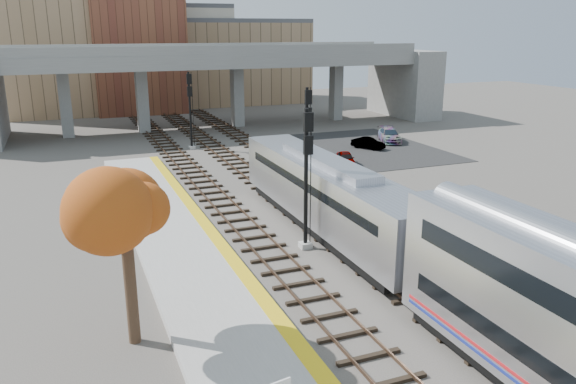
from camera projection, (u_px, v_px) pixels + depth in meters
name	position (u px, v px, depth m)	size (l,w,h in m)	color
ground	(385.00, 294.00, 24.61)	(160.00, 160.00, 0.00)	#47423D
platform	(226.00, 321.00, 21.97)	(4.50, 60.00, 0.35)	#9E9E99
yellow_strip	(271.00, 309.00, 22.60)	(0.70, 60.00, 0.01)	yellow
tracks	(296.00, 209.00, 36.06)	(10.70, 95.00, 0.25)	black
overpass	(220.00, 77.00, 64.83)	(54.00, 12.00, 9.50)	slate
buildings_far	(156.00, 52.00, 82.15)	(43.00, 21.00, 20.60)	#987958
parking_lot	(358.00, 148.00, 54.56)	(14.00, 18.00, 0.04)	black
locomotive	(327.00, 194.00, 31.56)	(3.02, 19.05, 4.10)	#A8AAB2
signal_mast_near	(306.00, 180.00, 28.70)	(0.60, 0.64, 7.40)	#9E9E99
signal_mast_mid	(307.00, 142.00, 38.42)	(0.60, 0.64, 7.43)	#9E9E99
signal_mast_far	(190.00, 111.00, 53.13)	(0.60, 0.64, 7.32)	#9E9E99
tree	(123.00, 201.00, 19.36)	(3.60, 3.60, 7.40)	#382619
car_a	(345.00, 159.00, 47.51)	(1.34, 3.34, 1.14)	#99999E
car_b	(368.00, 143.00, 54.03)	(1.14, 3.27, 1.08)	#99999E
car_c	(389.00, 135.00, 57.32)	(1.88, 4.62, 1.34)	#99999E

